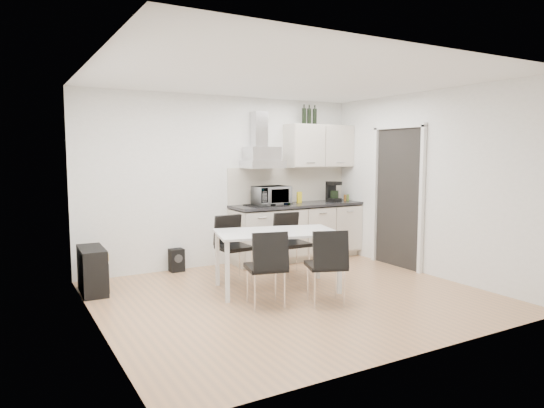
% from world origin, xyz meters
% --- Properties ---
extents(ground, '(4.50, 4.50, 0.00)m').
position_xyz_m(ground, '(0.00, 0.00, 0.00)').
color(ground, tan).
rests_on(ground, ground).
extents(wall_back, '(4.50, 0.10, 2.60)m').
position_xyz_m(wall_back, '(0.00, 2.00, 1.30)').
color(wall_back, white).
rests_on(wall_back, ground).
extents(wall_front, '(4.50, 0.10, 2.60)m').
position_xyz_m(wall_front, '(0.00, -2.00, 1.30)').
color(wall_front, white).
rests_on(wall_front, ground).
extents(wall_left, '(0.10, 4.00, 2.60)m').
position_xyz_m(wall_left, '(-2.25, 0.00, 1.30)').
color(wall_left, white).
rests_on(wall_left, ground).
extents(wall_right, '(0.10, 4.00, 2.60)m').
position_xyz_m(wall_right, '(2.25, 0.00, 1.30)').
color(wall_right, white).
rests_on(wall_right, ground).
extents(ceiling, '(4.50, 4.50, 0.00)m').
position_xyz_m(ceiling, '(0.00, 0.00, 2.60)').
color(ceiling, white).
rests_on(ceiling, wall_back).
extents(doorway, '(0.08, 1.04, 2.10)m').
position_xyz_m(doorway, '(2.21, 0.55, 1.05)').
color(doorway, white).
rests_on(doorway, ground).
extents(kitchenette, '(2.22, 0.64, 2.52)m').
position_xyz_m(kitchenette, '(1.19, 1.73, 0.83)').
color(kitchenette, beige).
rests_on(kitchenette, ground).
extents(dining_table, '(1.67, 1.21, 0.75)m').
position_xyz_m(dining_table, '(-0.02, 0.35, 0.68)').
color(dining_table, white).
rests_on(dining_table, ground).
extents(chair_far_left, '(0.47, 0.52, 0.88)m').
position_xyz_m(chair_far_left, '(-0.29, 1.03, 0.44)').
color(chair_far_left, black).
rests_on(chair_far_left, ground).
extents(chair_far_right, '(0.45, 0.51, 0.88)m').
position_xyz_m(chair_far_right, '(0.54, 0.87, 0.44)').
color(chair_far_right, black).
rests_on(chair_far_right, ground).
extents(chair_near_left, '(0.54, 0.59, 0.88)m').
position_xyz_m(chair_near_left, '(-0.48, -0.19, 0.44)').
color(chair_near_left, black).
rests_on(chair_near_left, ground).
extents(chair_near_right, '(0.59, 0.62, 0.88)m').
position_xyz_m(chair_near_right, '(0.17, -0.44, 0.44)').
color(chair_near_right, black).
rests_on(chair_near_right, ground).
extents(guitar_amp, '(0.31, 0.69, 0.57)m').
position_xyz_m(guitar_amp, '(-2.09, 1.35, 0.29)').
color(guitar_amp, black).
rests_on(guitar_amp, ground).
extents(floor_speaker, '(0.20, 0.18, 0.33)m').
position_xyz_m(floor_speaker, '(-0.82, 1.90, 0.17)').
color(floor_speaker, black).
rests_on(floor_speaker, ground).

